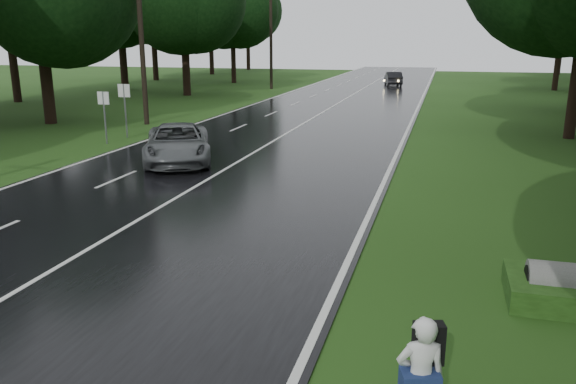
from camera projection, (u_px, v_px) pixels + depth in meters
name	position (u px, v px, depth m)	size (l,w,h in m)	color
ground	(31.00, 285.00, 11.16)	(160.00, 160.00, 0.00)	#244A16
road	(293.00, 130.00, 29.78)	(12.00, 140.00, 0.04)	black
lane_center	(293.00, 130.00, 29.78)	(0.12, 140.00, 0.01)	silver
grey_car	(178.00, 143.00, 21.90)	(2.39, 5.19, 1.44)	#54585A
far_car	(393.00, 79.00, 57.78)	(1.46, 4.18, 1.38)	black
hitchhiker	(420.00, 383.00, 6.71)	(0.67, 0.64, 1.60)	silver
culvert	(569.00, 303.00, 10.38)	(0.76, 0.76, 1.52)	slate
utility_pole_mid	(147.00, 124.00, 32.03)	(1.80, 0.28, 9.30)	black
utility_pole_far	(271.00, 89.00, 54.44)	(1.80, 0.28, 10.04)	black
road_sign_a	(107.00, 144.00, 26.06)	(0.57, 0.10, 2.36)	white
road_sign_b	(127.00, 138.00, 27.70)	(0.62, 0.10, 2.57)	white
tree_left_d	(51.00, 123.00, 32.34)	(7.90, 7.90, 12.34)	black
tree_left_e	(187.00, 95.00, 48.32)	(8.51, 8.51, 13.30)	black
tree_left_f	(234.00, 83.00, 61.93)	(8.73, 8.73, 13.64)	black
tree_right_d	(568.00, 138.00, 27.50)	(9.43, 9.43, 14.73)	black
tree_right_e	(576.00, 112.00, 37.36)	(9.24, 9.24, 14.43)	black
tree_right_f	(554.00, 90.00, 52.99)	(8.98, 8.98, 14.02)	black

